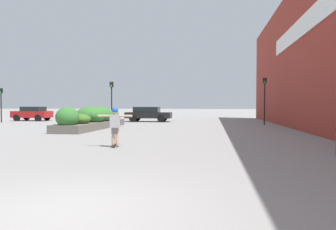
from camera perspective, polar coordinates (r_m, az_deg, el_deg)
name	(u,v)px	position (r m, az deg, el deg)	size (l,w,h in m)	color
ground_plane	(62,211)	(4.90, -19.53, -16.92)	(300.00, 300.00, 0.00)	gray
building_wall_right	(315,46)	(19.14, 26.18, 11.72)	(0.67, 41.17, 9.83)	maroon
planter_box	(94,119)	(21.37, -13.89, -0.66)	(2.03, 8.60, 1.53)	#605B54
skateboard	(115,145)	(11.51, -10.03, -5.72)	(0.22, 0.56, 0.09)	black
skateboarder	(115,122)	(11.43, -10.05, -1.33)	(1.32, 0.24, 1.41)	tan
car_leftmost	(32,113)	(34.19, -24.42, 0.30)	(3.81, 1.86, 1.47)	maroon
car_center_left	(148,114)	(29.49, -3.81, 0.24)	(4.45, 1.87, 1.45)	black
traffic_light_left	(112,95)	(25.92, -10.71, 3.69)	(0.28, 0.30, 3.60)	black
traffic_light_right	(265,93)	(25.51, 17.93, 3.99)	(0.28, 0.30, 3.84)	black
traffic_light_far_left	(1,99)	(32.06, -29.23, 2.69)	(0.28, 0.30, 3.21)	black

